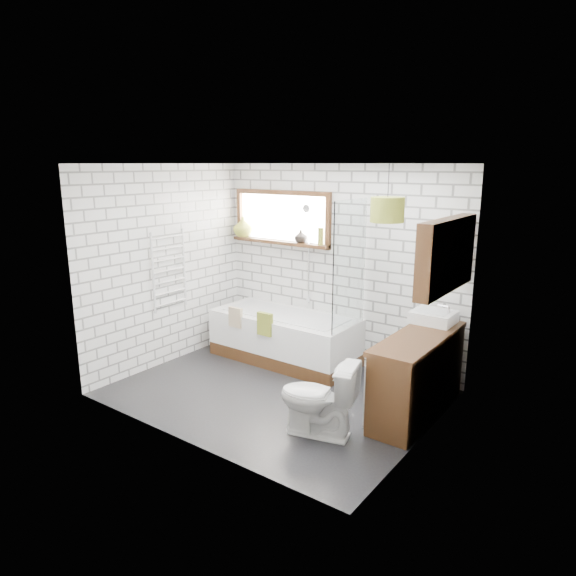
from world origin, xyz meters
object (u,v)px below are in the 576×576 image
Objects in this scene: basin at (433,317)px; toilet at (318,398)px; vanity at (418,375)px; bathtub at (285,337)px; pendant at (387,210)px.

toilet is at bearing -110.05° from basin.
basin is 1.63m from toilet.
vanity is at bearing -83.16° from basin.
toilet is at bearing -44.27° from bathtub.
basin is 1.43× the size of pendant.
vanity is 3.38× the size of basin.
vanity reaches higher than toilet.
toilet is at bearing -121.84° from vanity.
bathtub is at bearing -177.20° from basin.
vanity is (1.98, -0.41, 0.11)m from bathtub.
pendant is at bearing -99.27° from basin.
toilet is (-0.53, -1.45, -0.53)m from basin.
basin is at bearing 2.80° from bathtub.
pendant is (1.76, -0.84, 1.79)m from bathtub.
basin is 0.58× the size of toilet.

